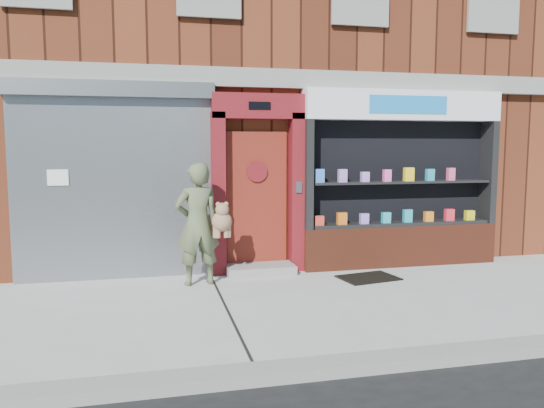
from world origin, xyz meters
name	(u,v)px	position (x,y,z in m)	size (l,w,h in m)	color
ground	(341,300)	(0.00, 0.00, 0.00)	(80.00, 80.00, 0.00)	#9E9E99
curb	(420,358)	(0.00, -2.15, 0.06)	(60.00, 0.30, 0.12)	gray
building	(253,64)	(0.00, 5.99, 4.00)	(12.00, 8.16, 8.00)	#4A1E11
shutter_bay	(114,169)	(-3.00, 1.93, 1.72)	(3.10, 0.30, 3.04)	gray
red_door_bay	(258,184)	(-0.75, 1.86, 1.46)	(1.52, 0.58, 2.90)	#5E1015
pharmacy_bay	(400,187)	(1.75, 1.81, 1.37)	(3.50, 0.41, 3.00)	maroon
woman	(199,224)	(-1.76, 1.27, 0.92)	(0.86, 0.53, 1.83)	#55613F
doormat	(368,278)	(0.84, 1.02, 0.01)	(0.88, 0.62, 0.02)	black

